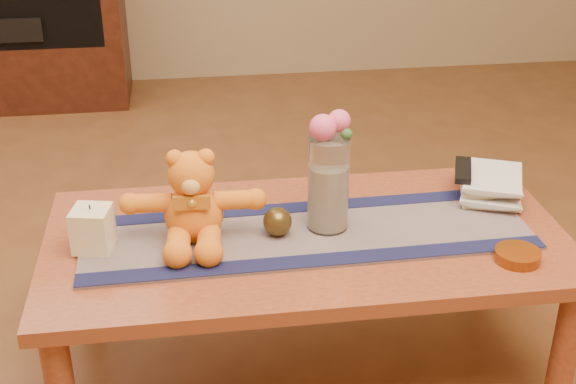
{
  "coord_description": "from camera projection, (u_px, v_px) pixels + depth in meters",
  "views": [
    {
      "loc": [
        -0.31,
        -1.79,
        1.49
      ],
      "look_at": [
        -0.05,
        0.0,
        0.58
      ],
      "focal_mm": 48.37,
      "sensor_mm": 36.0,
      "label": 1
    }
  ],
  "objects": [
    {
      "name": "blue_flower_side",
      "position": [
        317.0,
        129.0,
        2.0
      ],
      "size": [
        0.04,
        0.04,
        0.04
      ],
      "primitive_type": "sphere",
      "color": "#435892",
      "rests_on": "glass_vase"
    },
    {
      "name": "amber_dish",
      "position": [
        517.0,
        256.0,
        1.96
      ],
      "size": [
        0.15,
        0.15,
        0.03
      ],
      "primitive_type": "cylinder",
      "rotation": [
        0.0,
        0.0,
        -0.32
      ],
      "color": "#BF5914",
      "rests_on": "coffee_table_top"
    },
    {
      "name": "table_leg_fr",
      "position": [
        565.0,
        352.0,
        2.03
      ],
      "size": [
        0.07,
        0.07,
        0.41
      ],
      "primitive_type": "cylinder",
      "color": "brown",
      "rests_on": "floor"
    },
    {
      "name": "floor",
      "position": [
        305.0,
        366.0,
        2.29
      ],
      "size": [
        5.5,
        5.5,
        0.0
      ],
      "primitive_type": "plane",
      "color": "brown",
      "rests_on": "ground"
    },
    {
      "name": "candle_wick",
      "position": [
        90.0,
        207.0,
        1.96
      ],
      "size": [
        0.0,
        0.0,
        0.01
      ],
      "primitive_type": "cylinder",
      "rotation": [
        0.0,
        0.0,
        -0.21
      ],
      "color": "black",
      "rests_on": "pillar_candle"
    },
    {
      "name": "tv_remote",
      "position": [
        463.0,
        170.0,
        2.25
      ],
      "size": [
        0.1,
        0.17,
        0.02
      ],
      "primitive_type": "cube",
      "rotation": [
        0.0,
        0.0,
        -0.35
      ],
      "color": "black",
      "rests_on": "book_top"
    },
    {
      "name": "runner_border_far",
      "position": [
        298.0,
        207.0,
        2.21
      ],
      "size": [
        1.2,
        0.08,
        0.0
      ],
      "primitive_type": "cube",
      "rotation": [
        0.0,
        0.0,
        0.02
      ],
      "color": "#13163B",
      "rests_on": "persian_runner"
    },
    {
      "name": "glass_vase",
      "position": [
        328.0,
        184.0,
        2.05
      ],
      "size": [
        0.11,
        0.11,
        0.26
      ],
      "primitive_type": "cylinder",
      "color": "silver",
      "rests_on": "persian_runner"
    },
    {
      "name": "teddy_bear",
      "position": [
        193.0,
        197.0,
        2.01
      ],
      "size": [
        0.37,
        0.31,
        0.24
      ],
      "primitive_type": null,
      "rotation": [
        0.0,
        0.0,
        -0.06
      ],
      "color": "orange",
      "rests_on": "persian_runner"
    },
    {
      "name": "rose_right",
      "position": [
        339.0,
        121.0,
        1.98
      ],
      "size": [
        0.06,
        0.06,
        0.06
      ],
      "primitive_type": "sphere",
      "color": "#EC5386",
      "rests_on": "glass_vase"
    },
    {
      "name": "table_leg_br",
      "position": [
        484.0,
        241.0,
        2.54
      ],
      "size": [
        0.07,
        0.07,
        0.41
      ],
      "primitive_type": "cylinder",
      "color": "brown",
      "rests_on": "floor"
    },
    {
      "name": "book_top",
      "position": [
        464.0,
        175.0,
        2.27
      ],
      "size": [
        0.24,
        0.27,
        0.02
      ],
      "primitive_type": "imported",
      "rotation": [
        0.0,
        0.0,
        -0.4
      ],
      "color": "beige",
      "rests_on": "book_upper"
    },
    {
      "name": "book_upper",
      "position": [
        460.0,
        179.0,
        2.28
      ],
      "size": [
        0.21,
        0.26,
        0.02
      ],
      "primitive_type": "imported",
      "rotation": [
        0.0,
        0.0,
        -0.24
      ],
      "color": "beige",
      "rests_on": "book_lower"
    },
    {
      "name": "bronze_ball",
      "position": [
        277.0,
        222.0,
        2.06
      ],
      "size": [
        0.1,
        0.1,
        0.08
      ],
      "primitive_type": "sphere",
      "rotation": [
        0.0,
        0.0,
        0.33
      ],
      "color": "#4A3A18",
      "rests_on": "persian_runner"
    },
    {
      "name": "stereo_lower",
      "position": [
        4.0,
        25.0,
        4.01
      ],
      "size": [
        0.42,
        0.28,
        0.12
      ],
      "primitive_type": "cube",
      "color": "black",
      "rests_on": "media_cabinet"
    },
    {
      "name": "runner_border_near",
      "position": [
        318.0,
        260.0,
        1.95
      ],
      "size": [
        1.2,
        0.08,
        0.0
      ],
      "primitive_type": "cube",
      "rotation": [
        0.0,
        0.0,
        0.02
      ],
      "color": "#13163B",
      "rests_on": "persian_runner"
    },
    {
      "name": "coffee_table_top",
      "position": [
        306.0,
        240.0,
        2.1
      ],
      "size": [
        1.4,
        0.7,
        0.04
      ],
      "primitive_type": "cube",
      "color": "brown",
      "rests_on": "floor"
    },
    {
      "name": "table_leg_bl",
      "position": [
        84.0,
        271.0,
        2.38
      ],
      "size": [
        0.07,
        0.07,
        0.41
      ],
      "primitive_type": "cylinder",
      "color": "brown",
      "rests_on": "floor"
    },
    {
      "name": "rose_left",
      "position": [
        323.0,
        128.0,
        1.97
      ],
      "size": [
        0.07,
        0.07,
        0.07
      ],
      "primitive_type": "sphere",
      "color": "#EC5386",
      "rests_on": "glass_vase"
    },
    {
      "name": "pillar_candle",
      "position": [
        93.0,
        229.0,
        1.99
      ],
      "size": [
        0.11,
        0.11,
        0.11
      ],
      "primitive_type": "cube",
      "rotation": [
        0.0,
        0.0,
        -0.21
      ],
      "color": "#FAEBB8",
      "rests_on": "persian_runner"
    },
    {
      "name": "blue_flower_back",
      "position": [
        331.0,
        123.0,
        2.01
      ],
      "size": [
        0.04,
        0.04,
        0.04
      ],
      "primitive_type": "sphere",
      "color": "#435892",
      "rests_on": "glass_vase"
    },
    {
      "name": "potpourri_fill",
      "position": [
        328.0,
        197.0,
        2.07
      ],
      "size": [
        0.09,
        0.09,
        0.18
      ],
      "primitive_type": "cylinder",
      "color": "beige",
      "rests_on": "glass_vase"
    },
    {
      "name": "book_lower",
      "position": [
        463.0,
        187.0,
        2.28
      ],
      "size": [
        0.24,
        0.27,
        0.02
      ],
      "primitive_type": "imported",
      "rotation": [
        0.0,
        0.0,
        -0.44
      ],
      "color": "beige",
      "rests_on": "book_bottom"
    },
    {
      "name": "leaf_sprig",
      "position": [
        347.0,
        134.0,
        1.97
      ],
      "size": [
        0.03,
        0.03,
        0.03
      ],
      "primitive_type": "sphere",
      "color": "#33662D",
      "rests_on": "glass_vase"
    },
    {
      "name": "media_cabinet",
      "position": [
        6.0,
        2.0,
        4.09
      ],
      "size": [
        1.2,
        0.5,
        1.1
      ],
      "primitive_type": "cube",
      "color": "black",
      "rests_on": "floor"
    },
    {
      "name": "book_bottom",
      "position": [
        461.0,
        192.0,
        2.3
      ],
      "size": [
        0.22,
        0.26,
        0.02
      ],
      "primitive_type": "imported",
      "rotation": [
        0.0,
        0.0,
        -0.3
      ],
      "color": "beige",
      "rests_on": "coffee_table_top"
    },
    {
      "name": "persian_runner",
      "position": [
        308.0,
        234.0,
        2.08
      ],
      "size": [
        1.21,
        0.37,
        0.01
      ],
      "primitive_type": "cube",
      "rotation": [
        0.0,
        0.0,
        0.02
      ],
      "color": "#171D41",
      "rests_on": "coffee_table_top"
    }
  ]
}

